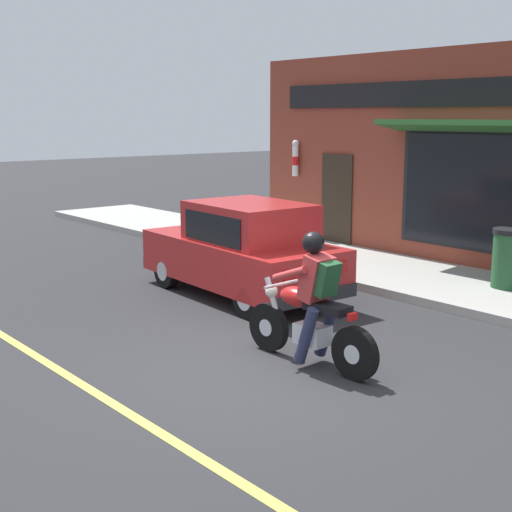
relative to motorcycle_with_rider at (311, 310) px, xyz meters
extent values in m
plane|color=#2B2B2D|center=(-0.60, 0.16, -0.68)|extent=(80.00, 80.00, 0.00)
cube|color=#ADAAA3|center=(4.50, 3.16, -0.61)|extent=(2.60, 22.00, 0.14)
cube|color=#D1C64C|center=(-2.40, 3.16, -0.67)|extent=(0.12, 19.80, 0.01)
cube|color=brown|center=(6.05, 2.31, 1.42)|extent=(0.50, 10.16, 4.20)
cube|color=black|center=(5.78, 1.04, 0.87)|extent=(0.04, 4.27, 2.10)
cube|color=black|center=(5.79, 1.04, 0.87)|extent=(0.02, 4.47, 2.20)
cube|color=#2D2319|center=(5.78, 5.10, 0.37)|extent=(0.04, 0.90, 2.10)
cube|color=#235623|center=(5.45, 1.04, 2.07)|extent=(0.81, 4.88, 0.24)
cube|color=black|center=(5.77, 2.31, 2.67)|extent=(0.06, 8.64, 0.50)
cylinder|color=white|center=(5.70, 6.37, 1.22)|extent=(0.14, 0.14, 0.70)
cylinder|color=red|center=(5.70, 6.37, 1.22)|extent=(0.15, 0.15, 0.20)
sphere|color=silver|center=(5.70, 6.37, 1.62)|extent=(0.16, 0.16, 0.16)
cylinder|color=black|center=(-0.04, 0.72, -0.37)|extent=(0.13, 0.62, 0.62)
cylinder|color=silver|center=(-0.04, 0.72, -0.37)|extent=(0.13, 0.22, 0.22)
cylinder|color=black|center=(0.03, -0.68, -0.37)|extent=(0.13, 0.62, 0.62)
cylinder|color=silver|center=(0.03, -0.68, -0.37)|extent=(0.13, 0.22, 0.22)
cube|color=silver|center=(0.00, -0.03, -0.29)|extent=(0.30, 0.41, 0.24)
ellipsoid|color=#B21919|center=(-0.01, 0.22, 0.12)|extent=(0.33, 0.53, 0.24)
cube|color=black|center=(0.01, -0.26, 0.08)|extent=(0.29, 0.57, 0.10)
cylinder|color=silver|center=(-0.03, 0.62, -0.05)|extent=(0.09, 0.33, 0.68)
cylinder|color=silver|center=(-0.03, 0.50, 0.23)|extent=(0.56, 0.07, 0.04)
sphere|color=silver|center=(-0.03, 0.67, 0.11)|extent=(0.16, 0.16, 0.16)
cylinder|color=silver|center=(0.18, -0.42, -0.39)|extent=(0.11, 0.55, 0.08)
cube|color=red|center=(0.03, -0.63, 0.05)|extent=(0.12, 0.07, 0.08)
cylinder|color=#282D4C|center=(-0.18, -0.11, -0.25)|extent=(0.16, 0.36, 0.71)
cylinder|color=#282D4C|center=(0.18, -0.09, -0.25)|extent=(0.16, 0.36, 0.71)
cube|color=#B23333|center=(0.00, -0.08, 0.40)|extent=(0.36, 0.34, 0.57)
cylinder|color=#B23333|center=(-0.21, 0.15, 0.44)|extent=(0.12, 0.52, 0.26)
cylinder|color=#B23333|center=(0.19, 0.17, 0.44)|extent=(0.12, 0.52, 0.26)
sphere|color=black|center=(0.00, -0.02, 0.81)|extent=(0.26, 0.26, 0.26)
cube|color=#1E4728|center=(0.01, -0.24, 0.42)|extent=(0.29, 0.25, 0.42)
cylinder|color=black|center=(0.82, 4.40, -0.38)|extent=(0.21, 0.61, 0.60)
cylinder|color=silver|center=(0.82, 4.40, -0.38)|extent=(0.22, 0.34, 0.33)
cylinder|color=black|center=(2.26, 4.32, -0.38)|extent=(0.21, 0.61, 0.60)
cylinder|color=silver|center=(2.26, 4.32, -0.38)|extent=(0.22, 0.34, 0.33)
cylinder|color=black|center=(0.69, 2.00, -0.38)|extent=(0.21, 0.61, 0.60)
cylinder|color=silver|center=(0.69, 2.00, -0.38)|extent=(0.22, 0.34, 0.33)
cylinder|color=black|center=(2.13, 1.92, -0.38)|extent=(0.21, 0.61, 0.60)
cylinder|color=silver|center=(2.13, 1.92, -0.38)|extent=(0.22, 0.34, 0.33)
cube|color=red|center=(1.48, 3.16, -0.08)|extent=(1.84, 3.78, 0.70)
cube|color=red|center=(1.46, 2.91, 0.56)|extent=(1.54, 1.98, 0.66)
cube|color=black|center=(1.51, 3.78, 0.51)|extent=(1.34, 0.42, 0.51)
cube|color=black|center=(0.74, 2.95, 0.54)|extent=(0.11, 1.52, 0.46)
cube|color=black|center=(2.19, 2.87, 0.54)|extent=(0.11, 1.52, 0.46)
cube|color=silver|center=(1.07, 5.05, 0.04)|extent=(0.24, 0.05, 0.14)
cube|color=red|center=(0.87, 1.33, 0.06)|extent=(0.20, 0.05, 0.16)
cube|color=silver|center=(2.09, 4.99, 0.04)|extent=(0.24, 0.05, 0.14)
cube|color=red|center=(1.88, 1.28, 0.06)|extent=(0.20, 0.05, 0.16)
cube|color=#28282B|center=(1.58, 4.99, -0.33)|extent=(1.61, 0.21, 0.20)
cube|color=#28282B|center=(1.38, 1.33, -0.33)|extent=(1.61, 0.21, 0.20)
cylinder|color=#23512D|center=(4.84, 0.31, -0.09)|extent=(0.52, 0.52, 0.90)
cylinder|color=black|center=(4.84, 0.31, 0.40)|extent=(0.56, 0.56, 0.08)
camera|label=1|loc=(-5.73, -5.81, 2.26)|focal=50.00mm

